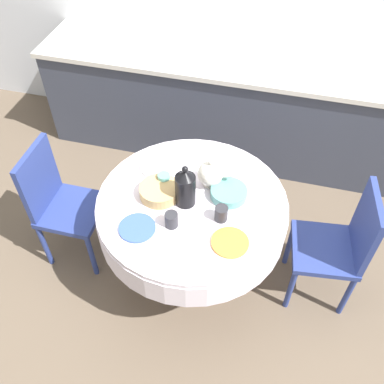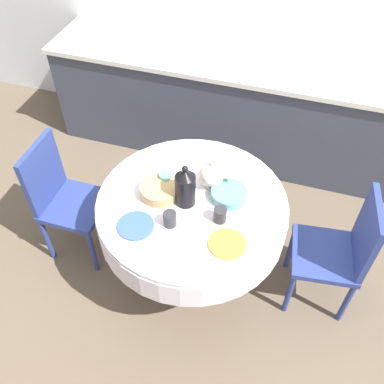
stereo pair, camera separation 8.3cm
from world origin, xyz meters
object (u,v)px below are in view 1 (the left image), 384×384
(coffee_carafe, at_px, (185,187))
(teapot, at_px, (211,174))
(chair_left, at_px, (340,243))
(chair_right, at_px, (60,201))

(coffee_carafe, distance_m, teapot, 0.21)
(chair_left, height_order, teapot, teapot)
(chair_right, height_order, teapot, teapot)
(chair_left, bearing_deg, coffee_carafe, 90.58)
(chair_left, height_order, chair_right, same)
(chair_right, relative_size, teapot, 4.32)
(chair_right, bearing_deg, coffee_carafe, 89.09)
(coffee_carafe, bearing_deg, teapot, 59.04)
(chair_left, distance_m, teapot, 0.90)
(chair_right, bearing_deg, chair_left, 93.39)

